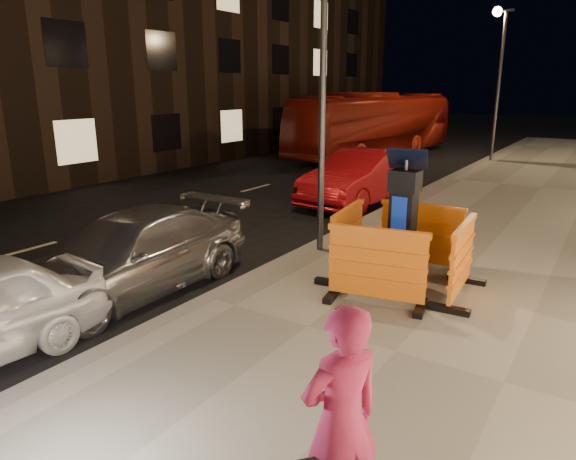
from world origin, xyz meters
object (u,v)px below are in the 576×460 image
Objects in this scene: barrier_back at (421,236)px; car_silver at (134,291)px; parking_kiosk at (403,222)px; barrier_kerbside at (347,240)px; barrier_front at (377,267)px; barrier_bldgside at (461,260)px; man at (341,422)px; car_red at (361,203)px; bus_doubledecker at (373,156)px.

barrier_back is 4.95m from car_silver.
barrier_kerbside is at bearing 174.33° from parking_kiosk.
parking_kiosk is 1.40× the size of barrier_front.
car_silver is (-3.65, -3.26, -0.73)m from barrier_back.
barrier_back is at bearing 42.19° from car_silver.
barrier_kerbside is at bearing 86.33° from barrier_bldgside.
barrier_bldgside is (1.90, 0.00, 0.00)m from barrier_kerbside.
man is (1.37, -5.71, 0.29)m from barrier_back.
barrier_bldgside is 0.32× the size of car_red.
barrier_back is at bearing 79.33° from barrier_front.
barrier_front is 0.14× the size of bus_doubledecker.
barrier_bldgside is at bearing -145.37° from man.
parking_kiosk reaches higher than car_red.
bus_doubledecker is 6.13× the size of man.
parking_kiosk is at bearing 86.33° from barrier_bldgside.
barrier_kerbside is 16.75m from bus_doubledecker.
barrier_kerbside is (-0.95, -0.95, 0.00)m from barrier_back.
man is (1.37, -4.76, -0.17)m from parking_kiosk.
barrier_back is 16.28m from bus_doubledecker.
parking_kiosk reaches higher than barrier_front.
man reaches higher than barrier_back.
barrier_bldgside reaches higher than car_red.
parking_kiosk is at bearing 79.33° from barrier_front.
car_silver is (-3.65, -2.31, -1.19)m from parking_kiosk.
barrier_front and barrier_bldgside have the same top height.
barrier_front is 1.34m from barrier_bldgside.
bus_doubledecker reaches higher than barrier_back.
barrier_kerbside is at bearing -62.83° from car_red.
parking_kiosk is 0.19× the size of bus_doubledecker.
car_silver is at bearing -87.65° from car_red.
barrier_front reaches higher than car_silver.
parking_kiosk is at bearing -55.77° from bus_doubledecker.
car_red is at bearing -58.99° from bus_doubledecker.
bus_doubledecker is (-8.26, 15.48, -0.73)m from barrier_bldgside.
barrier_back is (0.00, 0.95, -0.46)m from parking_kiosk.
barrier_front is at bearing -57.06° from bus_doubledecker.
man reaches higher than barrier_bldgside.
barrier_back is at bearing 41.33° from barrier_bldgside.
man reaches higher than barrier_kerbside.
barrier_front is 1.00× the size of barrier_kerbside.
barrier_kerbside is at bearing -124.42° from man.
barrier_back is 1.34m from barrier_kerbside.
parking_kiosk is 6.75m from car_red.
barrier_front is 1.00× the size of barrier_bldgside.
man reaches higher than bus_doubledecker.
barrier_kerbside is 0.85× the size of man.
barrier_kerbside is at bearing 124.33° from barrier_front.
barrier_bldgside is at bearing 27.08° from car_silver.
barrier_back is 1.34m from barrier_bldgside.
barrier_back reaches higher than car_red.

